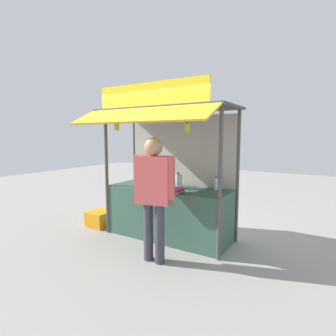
{
  "coord_description": "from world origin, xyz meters",
  "views": [
    {
      "loc": [
        2.43,
        -3.98,
        1.81
      ],
      "look_at": [
        0.0,
        0.0,
        1.25
      ],
      "focal_mm": 28.82,
      "sensor_mm": 36.0,
      "label": 1
    }
  ],
  "objects_px": {
    "plastic_crate": "(100,219)",
    "water_bottle_right": "(178,181)",
    "magazine_stack_mid_right": "(149,187)",
    "banana_bunch_inner_left": "(187,127)",
    "vendor_person": "(154,188)",
    "magazine_stack_center": "(176,190)",
    "banana_bunch_leftmost": "(117,126)",
    "water_bottle_back_right": "(180,181)",
    "water_bottle_rear_center": "(216,184)"
  },
  "relations": [
    {
      "from": "magazine_stack_center",
      "to": "vendor_person",
      "type": "xyz_separation_m",
      "value": [
        -0.01,
        -0.62,
        0.13
      ]
    },
    {
      "from": "water_bottle_rear_center",
      "to": "banana_bunch_inner_left",
      "type": "distance_m",
      "value": 1.18
    },
    {
      "from": "magazine_stack_mid_right",
      "to": "banana_bunch_inner_left",
      "type": "relative_size",
      "value": 0.96
    },
    {
      "from": "banana_bunch_inner_left",
      "to": "water_bottle_back_right",
      "type": "bearing_deg",
      "value": 125.53
    },
    {
      "from": "magazine_stack_center",
      "to": "banana_bunch_inner_left",
      "type": "bearing_deg",
      "value": -32.44
    },
    {
      "from": "vendor_person",
      "to": "magazine_stack_mid_right",
      "type": "bearing_deg",
      "value": -59.75
    },
    {
      "from": "water_bottle_back_right",
      "to": "banana_bunch_leftmost",
      "type": "distance_m",
      "value": 1.46
    },
    {
      "from": "vendor_person",
      "to": "magazine_stack_center",
      "type": "bearing_deg",
      "value": -100.73
    },
    {
      "from": "water_bottle_rear_center",
      "to": "banana_bunch_inner_left",
      "type": "height_order",
      "value": "banana_bunch_inner_left"
    },
    {
      "from": "magazine_stack_mid_right",
      "to": "plastic_crate",
      "type": "xyz_separation_m",
      "value": [
        -1.24,
        0.04,
        -0.78
      ]
    },
    {
      "from": "magazine_stack_mid_right",
      "to": "banana_bunch_leftmost",
      "type": "bearing_deg",
      "value": -154.81
    },
    {
      "from": "water_bottle_right",
      "to": "vendor_person",
      "type": "relative_size",
      "value": 0.16
    },
    {
      "from": "water_bottle_rear_center",
      "to": "water_bottle_right",
      "type": "bearing_deg",
      "value": -158.55
    },
    {
      "from": "water_bottle_right",
      "to": "plastic_crate",
      "type": "relative_size",
      "value": 0.67
    },
    {
      "from": "plastic_crate",
      "to": "water_bottle_right",
      "type": "bearing_deg",
      "value": 7.35
    },
    {
      "from": "water_bottle_back_right",
      "to": "water_bottle_right",
      "type": "bearing_deg",
      "value": -76.66
    },
    {
      "from": "water_bottle_back_right",
      "to": "vendor_person",
      "type": "height_order",
      "value": "vendor_person"
    },
    {
      "from": "water_bottle_right",
      "to": "water_bottle_rear_center",
      "type": "relative_size",
      "value": 1.24
    },
    {
      "from": "magazine_stack_center",
      "to": "banana_bunch_inner_left",
      "type": "xyz_separation_m",
      "value": [
        0.29,
        -0.19,
        0.98
      ]
    },
    {
      "from": "magazine_stack_center",
      "to": "water_bottle_back_right",
      "type": "bearing_deg",
      "value": 110.29
    },
    {
      "from": "banana_bunch_inner_left",
      "to": "plastic_crate",
      "type": "bearing_deg",
      "value": 172.61
    },
    {
      "from": "magazine_stack_mid_right",
      "to": "vendor_person",
      "type": "height_order",
      "value": "vendor_person"
    },
    {
      "from": "plastic_crate",
      "to": "magazine_stack_center",
      "type": "bearing_deg",
      "value": -2.75
    },
    {
      "from": "water_bottle_rear_center",
      "to": "vendor_person",
      "type": "bearing_deg",
      "value": -112.41
    },
    {
      "from": "water_bottle_right",
      "to": "vendor_person",
      "type": "distance_m",
      "value": 0.93
    },
    {
      "from": "magazine_stack_mid_right",
      "to": "banana_bunch_leftmost",
      "type": "xyz_separation_m",
      "value": [
        -0.49,
        -0.23,
        1.04
      ]
    },
    {
      "from": "magazine_stack_center",
      "to": "banana_bunch_leftmost",
      "type": "height_order",
      "value": "banana_bunch_leftmost"
    },
    {
      "from": "water_bottle_right",
      "to": "magazine_stack_mid_right",
      "type": "relative_size",
      "value": 1.08
    },
    {
      "from": "magazine_stack_mid_right",
      "to": "water_bottle_rear_center",
      "type": "bearing_deg",
      "value": 25.47
    },
    {
      "from": "banana_bunch_inner_left",
      "to": "water_bottle_rear_center",
      "type": "bearing_deg",
      "value": 76.41
    },
    {
      "from": "water_bottle_right",
      "to": "magazine_stack_mid_right",
      "type": "height_order",
      "value": "water_bottle_right"
    },
    {
      "from": "water_bottle_back_right",
      "to": "vendor_person",
      "type": "distance_m",
      "value": 1.09
    },
    {
      "from": "water_bottle_back_right",
      "to": "water_bottle_rear_center",
      "type": "height_order",
      "value": "water_bottle_rear_center"
    },
    {
      "from": "water_bottle_right",
      "to": "plastic_crate",
      "type": "xyz_separation_m",
      "value": [
        -1.68,
        -0.22,
        -0.88
      ]
    },
    {
      "from": "water_bottle_rear_center",
      "to": "banana_bunch_leftmost",
      "type": "distance_m",
      "value": 1.94
    },
    {
      "from": "magazine_stack_mid_right",
      "to": "plastic_crate",
      "type": "distance_m",
      "value": 1.47
    },
    {
      "from": "banana_bunch_inner_left",
      "to": "vendor_person",
      "type": "relative_size",
      "value": 0.16
    },
    {
      "from": "vendor_person",
      "to": "plastic_crate",
      "type": "bearing_deg",
      "value": -31.27
    },
    {
      "from": "magazine_stack_center",
      "to": "plastic_crate",
      "type": "xyz_separation_m",
      "value": [
        -1.81,
        0.09,
        -0.79
      ]
    },
    {
      "from": "water_bottle_back_right",
      "to": "banana_bunch_leftmost",
      "type": "height_order",
      "value": "banana_bunch_leftmost"
    },
    {
      "from": "magazine_stack_center",
      "to": "vendor_person",
      "type": "height_order",
      "value": "vendor_person"
    },
    {
      "from": "magazine_stack_mid_right",
      "to": "banana_bunch_inner_left",
      "type": "height_order",
      "value": "banana_bunch_inner_left"
    },
    {
      "from": "water_bottle_right",
      "to": "banana_bunch_inner_left",
      "type": "bearing_deg",
      "value": -48.93
    },
    {
      "from": "water_bottle_right",
      "to": "magazine_stack_center",
      "type": "relative_size",
      "value": 1.13
    },
    {
      "from": "banana_bunch_inner_left",
      "to": "water_bottle_right",
      "type": "bearing_deg",
      "value": 131.07
    },
    {
      "from": "water_bottle_rear_center",
      "to": "plastic_crate",
      "type": "relative_size",
      "value": 0.54
    },
    {
      "from": "banana_bunch_leftmost",
      "to": "plastic_crate",
      "type": "xyz_separation_m",
      "value": [
        -0.75,
        0.27,
        -1.82
      ]
    },
    {
      "from": "water_bottle_right",
      "to": "water_bottle_rear_center",
      "type": "distance_m",
      "value": 0.65
    },
    {
      "from": "water_bottle_rear_center",
      "to": "plastic_crate",
      "type": "bearing_deg",
      "value": -168.77
    },
    {
      "from": "banana_bunch_inner_left",
      "to": "magazine_stack_mid_right",
      "type": "bearing_deg",
      "value": 164.91
    }
  ]
}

